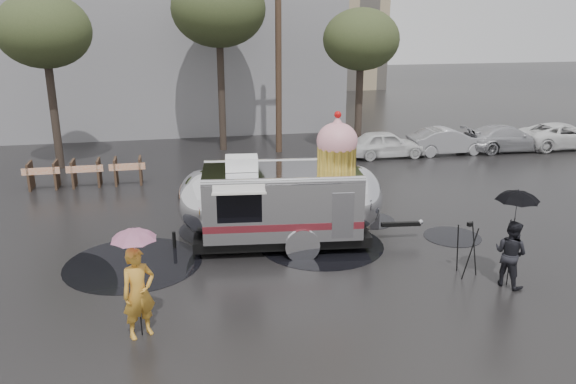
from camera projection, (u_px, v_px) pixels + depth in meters
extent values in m
plane|color=black|center=(287.00, 296.00, 12.71)|extent=(120.00, 120.00, 0.00)
cylinder|color=black|center=(452.00, 237.00, 16.11)|extent=(1.63, 1.63, 0.01)
cylinder|color=black|center=(226.00, 229.00, 16.68)|extent=(2.79, 2.79, 0.01)
cylinder|color=black|center=(321.00, 245.00, 15.54)|extent=(3.45, 3.45, 0.01)
cylinder|color=black|center=(213.00, 220.00, 17.41)|extent=(1.84, 1.84, 0.01)
cylinder|color=black|center=(369.00, 220.00, 17.41)|extent=(1.61, 1.61, 0.01)
cylinder|color=black|center=(133.00, 263.00, 14.36)|extent=(3.48, 3.48, 0.01)
cube|color=slate|center=(135.00, 8.00, 32.41)|extent=(22.00, 12.00, 13.00)
cylinder|color=#473323|center=(278.00, 53.00, 24.93)|extent=(0.28, 0.28, 9.00)
cylinder|color=#382D26|center=(52.00, 98.00, 22.62)|extent=(0.32, 0.32, 5.85)
ellipsoid|color=#2D391B|center=(44.00, 31.00, 21.84)|extent=(3.64, 3.64, 2.86)
cylinder|color=#382D26|center=(221.00, 78.00, 25.72)|extent=(0.32, 0.32, 6.75)
ellipsoid|color=#2D391B|center=(219.00, 9.00, 24.82)|extent=(4.20, 4.20, 3.30)
cylinder|color=#382D26|center=(359.00, 94.00, 25.22)|extent=(0.32, 0.32, 5.40)
ellipsoid|color=#2D391B|center=(361.00, 39.00, 24.50)|extent=(3.36, 3.36, 2.64)
cube|color=#473323|center=(31.00, 176.00, 20.44)|extent=(0.08, 0.80, 1.00)
cube|color=#473323|center=(57.00, 174.00, 20.62)|extent=(0.08, 0.80, 1.00)
cube|color=#E5590C|center=(41.00, 171.00, 20.10)|extent=(1.30, 0.04, 0.25)
cube|color=#473323|center=(74.00, 174.00, 20.73)|extent=(0.08, 0.80, 1.00)
cube|color=#473323|center=(99.00, 172.00, 20.91)|extent=(0.08, 0.80, 1.00)
cube|color=#E5590C|center=(84.00, 169.00, 20.39)|extent=(1.30, 0.04, 0.25)
cube|color=#473323|center=(116.00, 171.00, 21.02)|extent=(0.08, 0.80, 1.00)
cube|color=#473323|center=(141.00, 170.00, 21.20)|extent=(0.08, 0.80, 1.00)
cube|color=#E5590C|center=(127.00, 167.00, 20.68)|extent=(1.30, 0.04, 0.25)
imported|color=silver|center=(386.00, 142.00, 25.08)|extent=(4.00, 1.80, 1.40)
imported|color=#B2B2B7|center=(448.00, 139.00, 25.66)|extent=(4.00, 1.80, 1.40)
imported|color=#B2B2B7|center=(507.00, 136.00, 26.24)|extent=(4.20, 1.80, 1.44)
imported|color=silver|center=(564.00, 133.00, 26.82)|extent=(4.40, 1.90, 1.50)
cube|color=silver|center=(281.00, 199.00, 15.20)|extent=(4.35, 2.61, 1.69)
ellipsoid|color=silver|center=(356.00, 197.00, 15.38)|extent=(1.64, 2.31, 1.69)
ellipsoid|color=silver|center=(204.00, 201.00, 15.01)|extent=(1.64, 2.31, 1.69)
cube|color=black|center=(281.00, 233.00, 15.49)|extent=(4.88, 2.39, 0.28)
cylinder|color=black|center=(302.00, 246.00, 14.61)|extent=(0.68, 0.28, 0.66)
cylinder|color=black|center=(294.00, 220.00, 16.45)|extent=(0.68, 0.28, 0.66)
cylinder|color=silver|center=(303.00, 246.00, 14.47)|extent=(0.91, 0.19, 0.90)
cube|color=black|center=(401.00, 224.00, 15.76)|extent=(1.13, 0.24, 0.11)
sphere|color=silver|center=(421.00, 222.00, 15.79)|extent=(0.17, 0.17, 0.15)
cylinder|color=black|center=(174.00, 240.00, 15.25)|extent=(0.10, 0.10, 0.47)
cube|color=#58161D|center=(284.00, 228.00, 14.30)|extent=(4.12, 0.49, 0.19)
cube|color=#58161D|center=(278.00, 201.00, 16.35)|extent=(4.12, 0.49, 0.19)
cube|color=black|center=(239.00, 209.00, 14.01)|extent=(1.13, 0.15, 0.75)
cube|color=beige|center=(239.00, 193.00, 13.66)|extent=(1.36, 0.61, 0.13)
cube|color=silver|center=(343.00, 216.00, 14.34)|extent=(0.56, 0.09, 1.22)
cube|color=white|center=(242.00, 163.00, 14.79)|extent=(0.91, 0.70, 0.36)
cylinder|color=#E7BF45|center=(337.00, 157.00, 15.00)|extent=(1.08, 1.08, 0.56)
ellipsoid|color=pink|center=(337.00, 141.00, 14.86)|extent=(1.21, 1.21, 0.98)
cone|color=pink|center=(338.00, 122.00, 14.71)|extent=(0.52, 0.52, 0.38)
sphere|color=red|center=(338.00, 115.00, 14.65)|extent=(0.21, 0.21, 0.19)
imported|color=gold|center=(139.00, 293.00, 10.86)|extent=(0.80, 0.70, 1.85)
imported|color=#E996C2|center=(134.00, 246.00, 10.57)|extent=(1.07, 1.07, 0.73)
cylinder|color=black|center=(139.00, 298.00, 10.89)|extent=(0.02, 0.02, 1.65)
imported|color=black|center=(510.00, 254.00, 12.99)|extent=(0.74, 0.88, 1.60)
imported|color=black|center=(516.00, 206.00, 12.64)|extent=(1.19, 1.19, 0.81)
cylinder|color=black|center=(511.00, 252.00, 12.98)|extent=(0.02, 0.02, 1.65)
cylinder|color=black|center=(474.00, 248.00, 13.64)|extent=(0.11, 0.30, 1.32)
cylinder|color=black|center=(458.00, 248.00, 13.65)|extent=(0.22, 0.23, 1.32)
cylinder|color=black|center=(470.00, 254.00, 13.31)|extent=(0.30, 0.09, 1.32)
cube|color=black|center=(470.00, 224.00, 13.33)|extent=(0.13, 0.12, 0.09)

